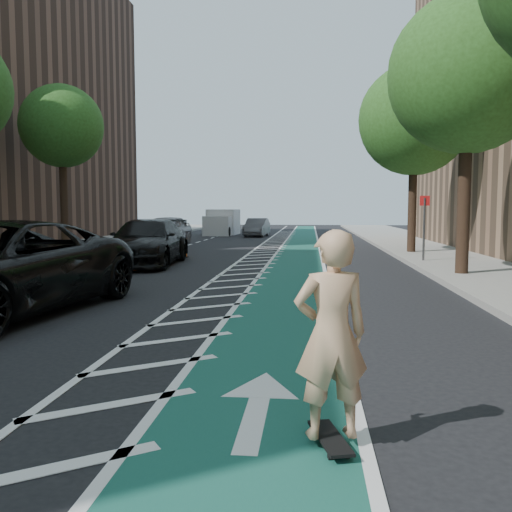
# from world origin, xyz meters

# --- Properties ---
(ground) EXTENTS (120.00, 120.00, 0.00)m
(ground) POSITION_xyz_m (0.00, 0.00, 0.00)
(ground) COLOR black
(ground) RESTS_ON ground
(bike_lane) EXTENTS (2.00, 90.00, 0.01)m
(bike_lane) POSITION_xyz_m (3.00, 10.00, 0.01)
(bike_lane) COLOR #175044
(bike_lane) RESTS_ON ground
(buffer_strip) EXTENTS (1.40, 90.00, 0.01)m
(buffer_strip) POSITION_xyz_m (1.50, 10.00, 0.01)
(buffer_strip) COLOR silver
(buffer_strip) RESTS_ON ground
(sidewalk_right) EXTENTS (5.00, 90.00, 0.15)m
(sidewalk_right) POSITION_xyz_m (9.50, 10.00, 0.07)
(sidewalk_right) COLOR gray
(sidewalk_right) RESTS_ON ground
(curb_right) EXTENTS (0.12, 90.00, 0.16)m
(curb_right) POSITION_xyz_m (7.05, 10.00, 0.08)
(curb_right) COLOR gray
(curb_right) RESTS_ON ground
(curb_left) EXTENTS (0.12, 90.00, 0.16)m
(curb_left) POSITION_xyz_m (-7.05, 10.00, 0.08)
(curb_left) COLOR gray
(curb_left) RESTS_ON ground
(tree_r_c) EXTENTS (4.20, 4.20, 7.90)m
(tree_r_c) POSITION_xyz_m (7.90, 8.00, 5.77)
(tree_r_c) COLOR #382619
(tree_r_c) RESTS_ON ground
(tree_r_d) EXTENTS (4.20, 4.20, 7.90)m
(tree_r_d) POSITION_xyz_m (7.90, 16.00, 5.77)
(tree_r_d) COLOR #382619
(tree_r_d) RESTS_ON ground
(tree_l_d) EXTENTS (4.20, 4.20, 7.90)m
(tree_l_d) POSITION_xyz_m (-7.90, 16.00, 5.77)
(tree_l_d) COLOR #382619
(tree_l_d) RESTS_ON ground
(sign_post) EXTENTS (0.35, 0.08, 2.47)m
(sign_post) POSITION_xyz_m (7.60, 12.00, 1.35)
(sign_post) COLOR #4C4C4C
(sign_post) RESTS_ON ground
(skateboard) EXTENTS (0.38, 0.74, 0.10)m
(skateboard) POSITION_xyz_m (3.70, -3.54, 0.08)
(skateboard) COLOR black
(skateboard) RESTS_ON ground
(skateboarder) EXTENTS (0.72, 0.57, 1.75)m
(skateboarder) POSITION_xyz_m (3.70, -3.54, 0.97)
(skateboarder) COLOR tan
(skateboarder) RESTS_ON skateboard
(suv_far) EXTENTS (2.57, 5.74, 1.63)m
(suv_far) POSITION_xyz_m (-2.32, 10.87, 0.82)
(suv_far) COLOR black
(suv_far) RESTS_ON ground
(car_silver) EXTENTS (2.25, 4.97, 1.66)m
(car_silver) POSITION_xyz_m (-4.50, 21.56, 0.83)
(car_silver) COLOR gray
(car_silver) RESTS_ON ground
(car_grey) EXTENTS (1.68, 4.10, 1.32)m
(car_grey) POSITION_xyz_m (-0.36, 31.22, 0.66)
(car_grey) COLOR #5B5B60
(car_grey) RESTS_ON ground
(box_truck) EXTENTS (2.27, 4.77, 1.96)m
(box_truck) POSITION_xyz_m (-3.29, 33.48, 0.90)
(box_truck) COLOR silver
(box_truck) RESTS_ON ground
(barrel_a) EXTENTS (0.59, 0.59, 0.80)m
(barrel_a) POSITION_xyz_m (-2.20, 9.00, 0.38)
(barrel_a) COLOR #DE600B
(barrel_a) RESTS_ON ground
(barrel_b) EXTENTS (0.58, 0.58, 0.79)m
(barrel_b) POSITION_xyz_m (-1.80, 14.00, 0.37)
(barrel_b) COLOR #E95F0C
(barrel_b) RESTS_ON ground
(barrel_c) EXTENTS (0.68, 0.68, 0.93)m
(barrel_c) POSITION_xyz_m (-2.40, 14.53, 0.44)
(barrel_c) COLOR #E9450C
(barrel_c) RESTS_ON ground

